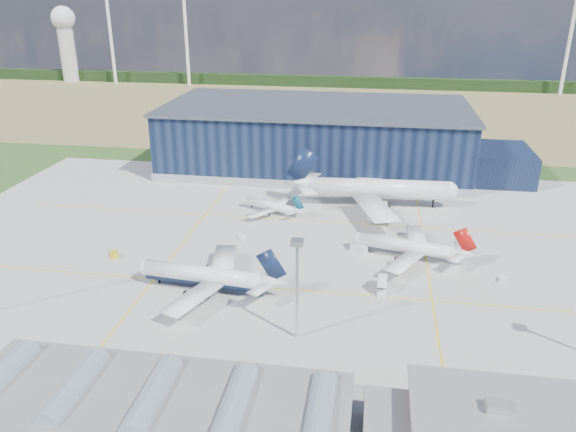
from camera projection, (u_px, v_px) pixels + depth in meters
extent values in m
plane|color=#29471A|center=(276.00, 270.00, 149.44)|extent=(600.00, 600.00, 0.00)
cube|color=#A1A19C|center=(282.00, 253.00, 158.57)|extent=(220.00, 160.00, 0.06)
cube|color=yellow|center=(269.00, 288.00, 140.26)|extent=(180.00, 0.40, 0.02)
cube|color=yellow|center=(295.00, 220.00, 181.42)|extent=(180.00, 0.40, 0.02)
cube|color=yellow|center=(180.00, 246.00, 162.93)|extent=(0.40, 120.00, 0.02)
cube|color=yellow|center=(427.00, 263.00, 152.72)|extent=(0.40, 120.00, 0.02)
cube|color=olive|center=(338.00, 108.00, 350.63)|extent=(600.00, 220.00, 0.01)
cube|color=black|center=(346.00, 82.00, 422.29)|extent=(600.00, 8.00, 8.00)
cylinder|color=white|center=(111.00, 37.00, 427.70)|extent=(2.40, 2.40, 70.00)
cylinder|color=white|center=(186.00, 38.00, 418.95)|extent=(2.40, 2.40, 70.00)
cylinder|color=white|center=(569.00, 43.00, 379.57)|extent=(2.40, 2.40, 70.00)
cylinder|color=silver|center=(68.00, 55.00, 443.76)|extent=(12.00, 12.00, 40.00)
sphere|color=white|center=(63.00, 18.00, 433.20)|extent=(18.00, 18.00, 18.00)
cube|color=black|center=(316.00, 137.00, 231.60)|extent=(120.00, 60.00, 25.00)
cube|color=#8E959B|center=(316.00, 162.00, 235.71)|extent=(121.00, 61.00, 3.20)
cube|color=#444B57|center=(317.00, 106.00, 226.70)|extent=(122.00, 62.00, 1.20)
cube|color=black|center=(498.00, 164.00, 218.98)|extent=(24.00, 30.00, 12.00)
cube|color=slate|center=(568.00, 428.00, 83.07)|extent=(46.00, 23.00, 0.50)
cube|color=black|center=(542.00, 409.00, 95.66)|extent=(44.00, 0.40, 1.40)
cube|color=black|center=(545.00, 393.00, 94.33)|extent=(44.00, 0.40, 1.40)
cube|color=#B2B3AE|center=(496.00, 406.00, 86.02)|extent=(3.20, 2.60, 1.60)
cube|color=black|center=(155.00, 413.00, 94.89)|extent=(65.00, 22.00, 6.00)
cube|color=slate|center=(153.00, 397.00, 93.68)|extent=(66.00, 23.00, 0.50)
cylinder|color=#8492A3|center=(0.00, 379.00, 97.69)|extent=(4.40, 18.00, 4.40)
cylinder|color=#8492A3|center=(75.00, 388.00, 95.65)|extent=(4.40, 18.00, 4.40)
cylinder|color=#8492A3|center=(153.00, 396.00, 93.61)|extent=(4.40, 18.00, 4.40)
cylinder|color=#8492A3|center=(234.00, 406.00, 91.57)|extent=(4.40, 18.00, 4.40)
cylinder|color=#8492A3|center=(320.00, 415.00, 89.53)|extent=(4.40, 18.00, 4.40)
cylinder|color=silver|center=(297.00, 293.00, 116.39)|extent=(0.70, 0.70, 22.00)
cube|color=silver|center=(297.00, 242.00, 112.05)|extent=(2.60, 2.60, 1.00)
cube|color=gold|center=(114.00, 255.00, 156.32)|extent=(3.49, 3.94, 1.40)
cube|color=silver|center=(503.00, 279.00, 143.42)|extent=(2.51, 3.13, 1.18)
cube|color=silver|center=(359.00, 248.00, 159.21)|extent=(5.26, 4.34, 2.20)
cube|color=gold|center=(400.00, 195.00, 200.87)|extent=(2.48, 3.60, 1.48)
cube|color=silver|center=(241.00, 237.00, 167.56)|extent=(3.47, 3.47, 1.27)
cube|color=silver|center=(382.00, 285.00, 138.44)|extent=(2.17, 5.38, 3.44)
imported|color=#99999E|center=(268.00, 388.00, 104.27)|extent=(3.50, 1.74, 1.15)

